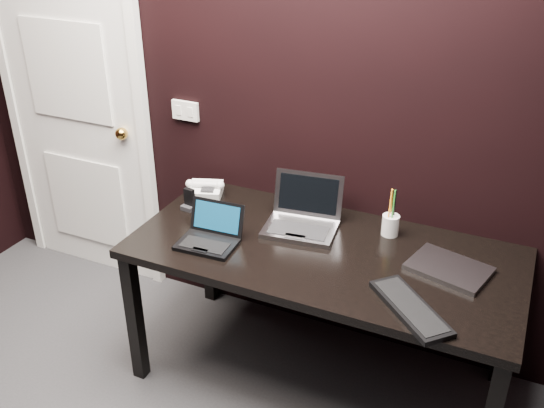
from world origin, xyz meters
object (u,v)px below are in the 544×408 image
at_px(closed_laptop, 449,268).
at_px(desk_phone, 206,189).
at_px(desk, 323,264).
at_px(silver_laptop, 302,219).
at_px(pen_cup, 390,224).
at_px(door, 75,106).
at_px(mobile_phone, 189,202).
at_px(netbook, 210,236).
at_px(ext_keyboard, 410,308).

height_order(closed_laptop, desk_phone, desk_phone).
bearing_deg(desk_phone, desk, -17.57).
distance_m(silver_laptop, pen_cup, 0.40).
xyz_separation_m(door, desk, (1.65, -0.38, -0.38)).
height_order(door, pen_cup, door).
xyz_separation_m(silver_laptop, mobile_phone, (-0.57, -0.06, -0.00)).
bearing_deg(closed_laptop, pen_cup, 148.49).
relative_size(silver_laptop, desk_phone, 1.75).
bearing_deg(desk, mobile_phone, 174.16).
xyz_separation_m(netbook, silver_laptop, (0.32, 0.30, 0.01)).
xyz_separation_m(silver_laptop, closed_laptop, (0.69, -0.08, -0.03)).
bearing_deg(door, silver_laptop, -9.04).
distance_m(door, mobile_phone, 1.00).
xyz_separation_m(silver_laptop, ext_keyboard, (0.60, -0.41, -0.03)).
xyz_separation_m(door, closed_laptop, (2.18, -0.31, -0.29)).
bearing_deg(mobile_phone, door, 161.88).
relative_size(netbook, mobile_phone, 2.49).
bearing_deg(pen_cup, door, 176.05).
bearing_deg(closed_laptop, netbook, -167.58).
relative_size(ext_keyboard, desk_phone, 1.80).
distance_m(silver_laptop, ext_keyboard, 0.73).
height_order(desk, ext_keyboard, ext_keyboard).
bearing_deg(ext_keyboard, door, 162.90).
relative_size(closed_laptop, mobile_phone, 3.37).
bearing_deg(netbook, mobile_phone, 136.96).
bearing_deg(door, desk_phone, -8.92).
relative_size(netbook, desk_phone, 1.29).
bearing_deg(door, mobile_phone, -18.12).
height_order(netbook, closed_laptop, netbook).
relative_size(desk, desk_phone, 8.23).
distance_m(ext_keyboard, pen_cup, 0.56).
xyz_separation_m(ext_keyboard, pen_cup, (-0.22, 0.51, 0.04)).
bearing_deg(desk, desk_phone, 162.43).
relative_size(door, desk_phone, 10.36).
bearing_deg(mobile_phone, netbook, -43.04).
bearing_deg(pen_cup, desk, -132.86).
height_order(desk, silver_laptop, silver_laptop).
bearing_deg(ext_keyboard, mobile_phone, 163.71).
distance_m(netbook, pen_cup, 0.82).
height_order(netbook, silver_laptop, silver_laptop).
xyz_separation_m(desk_phone, mobile_phone, (-0.00, -0.16, 0.00)).
distance_m(door, desk_phone, 0.97).
distance_m(desk, netbook, 0.52).
distance_m(closed_laptop, desk_phone, 1.27).
bearing_deg(pen_cup, ext_keyboard, -67.18).
distance_m(netbook, ext_keyboard, 0.93).
bearing_deg(desk_phone, closed_laptop, -7.65).
bearing_deg(ext_keyboard, closed_laptop, 75.93).
bearing_deg(netbook, ext_keyboard, -6.72).
distance_m(silver_laptop, desk_phone, 0.58).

